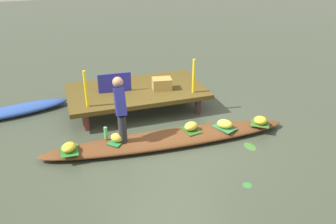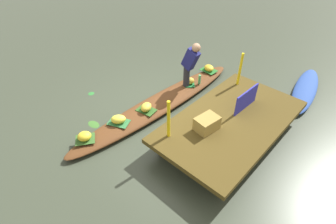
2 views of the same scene
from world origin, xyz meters
name	(u,v)px [view 2 (image 2 of 2)]	position (x,y,z in m)	size (l,w,h in m)	color
canal_water	(160,107)	(0.00, 0.00, 0.00)	(40.00, 40.00, 0.00)	#3A4132
dock_platform	(231,122)	(-0.22, 1.77, 0.43)	(3.20, 1.80, 0.49)	#4C3B17
vendor_boat	(160,104)	(0.00, 0.00, 0.09)	(5.00, 0.72, 0.19)	#5A3319
moored_boat	(305,90)	(-2.95, 2.31, 0.10)	(2.33, 0.53, 0.20)	#2C4C9E
leaf_mat_0	(85,139)	(1.95, -0.18, 0.19)	(0.38, 0.32, 0.01)	#356026
banana_bunch_0	(84,136)	(1.95, -0.18, 0.28)	(0.27, 0.24, 0.17)	yellow
leaf_mat_1	(189,84)	(-1.03, 0.05, 0.19)	(0.34, 0.24, 0.01)	#207438
banana_bunch_1	(190,81)	(-1.03, 0.05, 0.28)	(0.24, 0.19, 0.17)	gold
leaf_mat_2	(209,70)	(-1.92, 0.01, 0.19)	(0.42, 0.31, 0.01)	#246A27
banana_bunch_2	(209,68)	(-1.92, 0.01, 0.27)	(0.30, 0.24, 0.15)	gold
leaf_mat_3	(146,110)	(0.48, 0.03, 0.19)	(0.42, 0.29, 0.01)	#2B541E
banana_bunch_3	(146,107)	(0.48, 0.03, 0.28)	(0.30, 0.23, 0.17)	gold
leaf_mat_4	(119,122)	(1.17, -0.09, 0.19)	(0.44, 0.30, 0.01)	#2E703B
banana_bunch_4	(118,119)	(1.17, -0.09, 0.28)	(0.31, 0.23, 0.17)	yellow
vendor_person	(190,62)	(-0.91, 0.13, 0.88)	(0.21, 0.48, 1.22)	#28282D
water_bottle	(199,79)	(-1.21, 0.23, 0.31)	(0.07, 0.07, 0.25)	#55B066
market_banner	(246,99)	(-0.72, 1.77, 0.71)	(0.76, 0.03, 0.44)	#26279A
railing_post_west	(240,69)	(-1.42, 1.17, 0.89)	(0.06, 0.06, 0.79)	yellow
railing_post_east	(169,119)	(0.98, 1.17, 0.89)	(0.06, 0.06, 0.79)	yellow
produce_crate	(207,124)	(0.35, 1.57, 0.63)	(0.44, 0.32, 0.27)	olive
drifting_plant_0	(91,94)	(0.81, -1.68, 0.00)	(0.16, 0.15, 0.01)	#2B7630
drifting_plant_1	(94,124)	(1.47, -0.64, 0.00)	(0.32, 0.19, 0.01)	#3C702A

